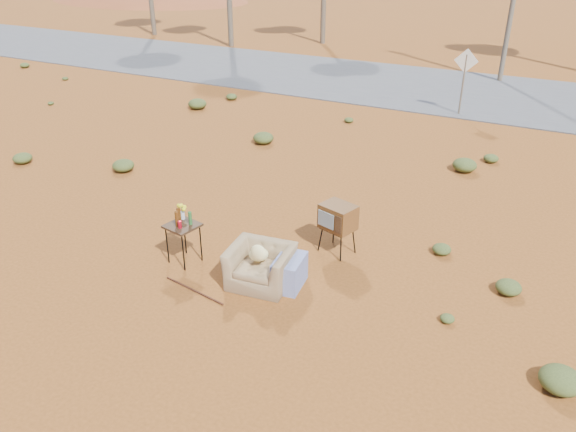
% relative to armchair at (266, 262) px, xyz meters
% --- Properties ---
extents(ground, '(140.00, 140.00, 0.00)m').
position_rel_armchair_xyz_m(ground, '(-0.63, -0.15, -0.44)').
color(ground, brown).
rests_on(ground, ground).
extents(highway, '(140.00, 7.00, 0.04)m').
position_rel_armchair_xyz_m(highway, '(-0.63, 14.85, -0.42)').
color(highway, '#565659').
rests_on(highway, ground).
extents(dirt_mound, '(26.00, 18.00, 2.00)m').
position_rel_armchair_xyz_m(dirt_mound, '(-30.63, 33.85, -0.44)').
color(dirt_mound, brown).
rests_on(dirt_mound, ground).
extents(armchair, '(1.34, 0.96, 0.95)m').
position_rel_armchair_xyz_m(armchair, '(0.00, 0.00, 0.00)').
color(armchair, '#8C6F4C').
rests_on(armchair, ground).
extents(tv_unit, '(0.75, 0.67, 1.01)m').
position_rel_armchair_xyz_m(tv_unit, '(0.69, 1.59, 0.31)').
color(tv_unit, black).
rests_on(tv_unit, ground).
extents(side_table, '(0.64, 0.64, 1.10)m').
position_rel_armchair_xyz_m(side_table, '(-1.75, -0.01, 0.37)').
color(side_table, '#3D2616').
rests_on(side_table, ground).
extents(rusty_bar, '(1.34, 0.26, 0.04)m').
position_rel_armchair_xyz_m(rusty_bar, '(-0.99, -0.79, -0.43)').
color(rusty_bar, '#461E12').
rests_on(rusty_bar, ground).
extents(road_sign, '(0.78, 0.06, 2.19)m').
position_rel_armchair_xyz_m(road_sign, '(0.87, 11.85, 1.06)').
color(road_sign, brown).
rests_on(road_sign, ground).
extents(scrub_patch, '(17.49, 8.07, 0.33)m').
position_rel_armchair_xyz_m(scrub_patch, '(-1.45, 4.26, -0.30)').
color(scrub_patch, '#4A5826').
rests_on(scrub_patch, ground).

